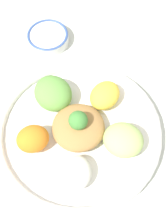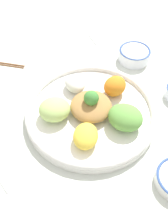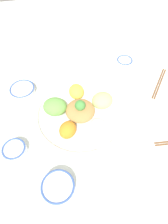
# 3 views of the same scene
# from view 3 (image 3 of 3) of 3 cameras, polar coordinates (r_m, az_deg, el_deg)

# --- Properties ---
(ground_plane) EXTENTS (2.40, 2.40, 0.00)m
(ground_plane) POSITION_cam_3_polar(r_m,az_deg,el_deg) (0.80, -2.43, -3.86)
(ground_plane) COLOR silver
(salad_platter) EXTENTS (0.40, 0.40, 0.10)m
(salad_platter) POSITION_cam_3_polar(r_m,az_deg,el_deg) (0.80, -1.28, -0.16)
(salad_platter) COLOR white
(salad_platter) RESTS_ON ground_plane
(sauce_bowl_red) EXTENTS (0.12, 0.12, 0.03)m
(sauce_bowl_red) POSITION_cam_3_polar(r_m,az_deg,el_deg) (0.94, -18.21, 6.38)
(sauce_bowl_red) COLOR white
(sauce_bowl_red) RESTS_ON ground_plane
(rice_bowl_blue) EXTENTS (0.11, 0.11, 0.04)m
(rice_bowl_blue) POSITION_cam_3_polar(r_m,az_deg,el_deg) (0.68, -7.85, -21.81)
(rice_bowl_blue) COLOR white
(rice_bowl_blue) RESTS_ON ground_plane
(sauce_bowl_dark) EXTENTS (0.08, 0.08, 0.03)m
(sauce_bowl_dark) POSITION_cam_3_polar(r_m,az_deg,el_deg) (1.06, 12.22, 14.72)
(sauce_bowl_dark) COLOR white
(sauce_bowl_dark) RESTS_ON ground_plane
(rice_bowl_plain) EXTENTS (0.09, 0.09, 0.04)m
(rice_bowl_plain) POSITION_cam_3_polar(r_m,az_deg,el_deg) (0.77, -20.38, -10.80)
(rice_bowl_plain) COLOR white
(rice_bowl_plain) RESTS_ON ground_plane
(chopsticks_pair_far) EXTENTS (0.15, 0.19, 0.01)m
(chopsticks_pair_far) POSITION_cam_3_polar(r_m,az_deg,el_deg) (1.02, 21.97, 8.24)
(chopsticks_pair_far) COLOR brown
(chopsticks_pair_far) RESTS_ON ground_plane
(serving_spoon_main) EXTENTS (0.08, 0.11, 0.01)m
(serving_spoon_main) POSITION_cam_3_polar(r_m,az_deg,el_deg) (0.69, 6.17, -25.68)
(serving_spoon_main) COLOR silver
(serving_spoon_main) RESTS_ON ground_plane
(serving_spoon_extra) EXTENTS (0.12, 0.11, 0.01)m
(serving_spoon_extra) POSITION_cam_3_polar(r_m,az_deg,el_deg) (1.03, 6.00, 12.80)
(serving_spoon_extra) COLOR silver
(serving_spoon_extra) RESTS_ON ground_plane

